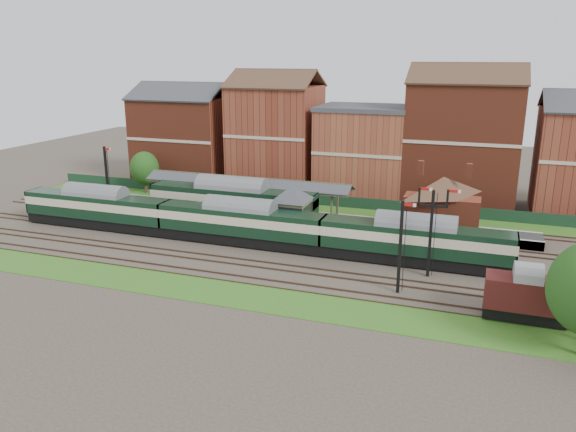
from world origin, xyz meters
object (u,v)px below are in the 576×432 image
(signal_box, at_px, (292,211))
(goods_van_a, at_px, (525,295))
(dmu_train, at_px, (240,222))
(semaphore_bracket, at_px, (431,227))
(platform_railcar, at_px, (232,202))

(signal_box, distance_m, goods_van_a, 25.84)
(signal_box, height_order, dmu_train, signal_box)
(signal_box, distance_m, semaphore_bracket, 16.16)
(semaphore_bracket, distance_m, goods_van_a, 10.40)
(signal_box, xyz_separation_m, goods_van_a, (22.72, -12.25, -1.18))
(semaphore_bracket, bearing_deg, goods_van_a, -40.25)
(semaphore_bracket, relative_size, platform_railcar, 0.40)
(platform_railcar, bearing_deg, signal_box, -20.94)
(platform_railcar, distance_m, goods_van_a, 34.85)
(semaphore_bracket, relative_size, dmu_train, 0.15)
(dmu_train, height_order, platform_railcar, platform_railcar)
(signal_box, height_order, goods_van_a, signal_box)
(semaphore_bracket, bearing_deg, dmu_train, 172.73)
(semaphore_bracket, bearing_deg, signal_box, 159.08)
(dmu_train, distance_m, goods_van_a, 28.73)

